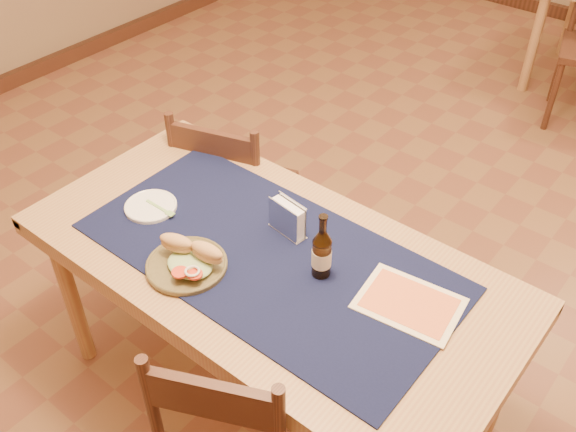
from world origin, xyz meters
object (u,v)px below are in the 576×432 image
Objects in this scene: sandwich_plate at (189,261)px; beer_bottle at (322,253)px; napkin_holder at (288,219)px; chair_main_far at (233,192)px; main_table at (269,275)px.

beer_bottle is at bearing 35.16° from sandwich_plate.
napkin_holder is (-0.20, 0.08, -0.03)m from beer_bottle.
beer_bottle is (0.75, -0.40, 0.38)m from chair_main_far.
sandwich_plate reaches higher than main_table.
chair_main_far reaches higher than sandwich_plate.
napkin_holder is at bearing 99.53° from main_table.
napkin_holder is at bearing -29.66° from chair_main_far.
beer_bottle reaches higher than main_table.
sandwich_plate is at bearing -144.84° from beer_bottle.
main_table is 0.25m from beer_bottle.
sandwich_plate is 0.41m from beer_bottle.
beer_bottle reaches higher than chair_main_far.
napkin_holder is (0.55, -0.31, 0.35)m from chair_main_far.
napkin_holder reaches higher than sandwich_plate.
main_table is at bearing -80.47° from napkin_holder.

